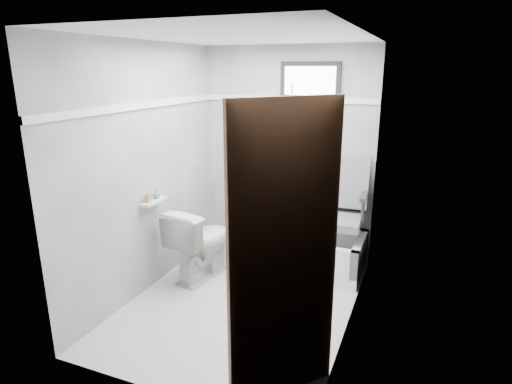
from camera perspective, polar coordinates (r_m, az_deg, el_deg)
The scene contains 19 objects.
floor at distance 4.23m, azimuth -1.83°, elevation -14.39°, with size 2.60×2.60×0.00m, color silver.
ceiling at distance 3.65m, azimuth -2.19°, elevation 20.10°, with size 2.60×2.60×0.00m, color silver.
wall_back at distance 4.95m, azimuth 4.14°, elevation 5.07°, with size 2.00×0.02×2.40m, color slate.
wall_front at distance 2.68m, azimuth -13.36°, elevation -5.01°, with size 2.00×0.02×2.40m, color slate.
wall_left at distance 4.26m, azimuth -14.41°, elevation 2.77°, with size 0.02×2.60×2.40m, color slate.
wall_right at distance 3.49m, azimuth 13.19°, elevation -0.04°, with size 0.02×2.60×2.40m, color slate.
bathtub at distance 4.84m, azimuth 5.14°, elevation -7.51°, with size 1.50×0.70×0.42m, color white, non-canonical shape.
office_chair at distance 4.60m, azimuth 10.43°, elevation -2.65°, with size 0.65×0.65×1.13m, color slate, non-canonical shape.
toilet at distance 4.57m, azimuth -7.37°, elevation -6.66°, with size 0.44×0.79×0.77m, color silver.
door at distance 2.40m, azimuth 7.33°, elevation -12.60°, with size 0.78×0.78×2.00m, color brown, non-canonical shape.
window at distance 4.77m, azimuth 7.23°, elevation 14.50°, with size 0.66×0.04×0.40m, color black, non-canonical shape.
backerboard at distance 4.96m, azimuth 6.75°, elevation 0.28°, with size 1.50×0.02×0.78m, color #4C4C4F.
trim_back at distance 4.86m, azimuth 4.24°, elevation 12.24°, with size 2.00×0.02×0.06m, color white.
trim_left at distance 4.15m, azimuth -14.87°, elevation 11.10°, with size 0.02×2.60×0.06m, color white.
pole at distance 4.71m, azimuth 5.15°, elevation 2.60°, with size 0.02×0.02×1.95m, color white.
shelf at distance 4.29m, azimuth -13.45°, elevation -1.23°, with size 0.10×0.32×0.03m, color silver.
soap_bottle_a at distance 4.21m, azimuth -14.24°, elevation -0.66°, with size 0.05×0.05×0.11m, color #9A7E4D.
soap_bottle_b at distance 4.32m, azimuth -13.15°, elevation -0.24°, with size 0.07×0.07×0.08m, color slate.
faucet at distance 5.15m, azimuth 1.77°, elevation -1.93°, with size 0.26×0.10×0.16m, color silver, non-canonical shape.
Camera 1 is at (1.48, -3.32, 2.15)m, focal length 30.00 mm.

